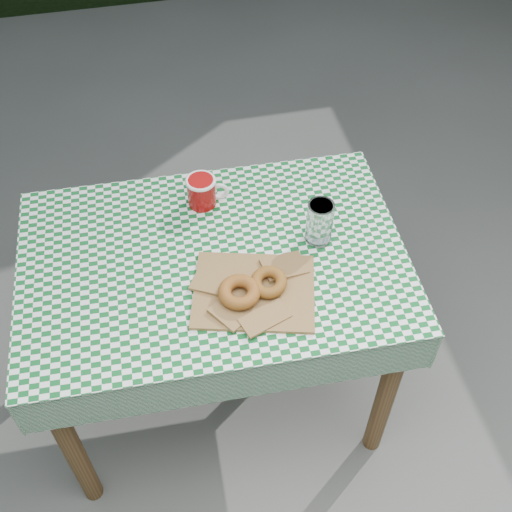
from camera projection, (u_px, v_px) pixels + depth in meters
The scene contains 8 objects.
ground at pixel (189, 374), 2.45m from camera, with size 60.00×60.00×0.00m, color #50504B.
table at pixel (219, 333), 2.12m from camera, with size 1.08×0.72×0.75m, color brown.
tablecloth at pixel (213, 259), 1.84m from camera, with size 1.10×0.74×0.01m, color #0D5421.
paper_bag at pixel (254, 291), 1.75m from camera, with size 0.33×0.26×0.02m, color olive.
bagel_front at pixel (239, 292), 1.71m from camera, with size 0.11×0.11×0.04m, color brown.
bagel_back at pixel (269, 282), 1.74m from camera, with size 0.10×0.10×0.03m, color brown.
coffee_mug at pixel (202, 192), 1.94m from camera, with size 0.17×0.17×0.10m, color #8F0909, non-canonical shape.
drinking_glass at pixel (320, 223), 1.83m from camera, with size 0.08×0.08×0.14m, color silver.
Camera 1 is at (-0.02, -1.28, 2.15)m, focal length 45.25 mm.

